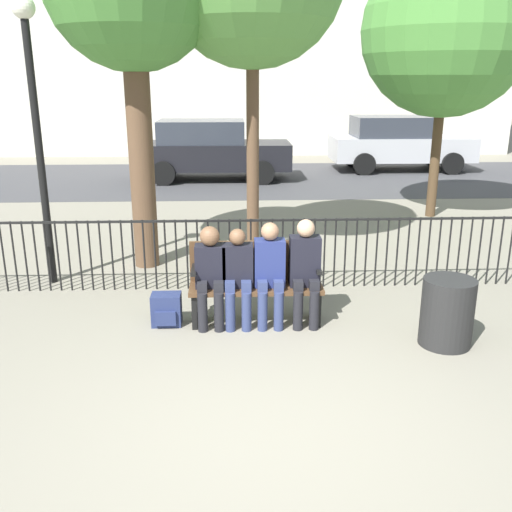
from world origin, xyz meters
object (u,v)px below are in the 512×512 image
(seated_person_0, at_px, (210,271))
(parked_car_0, at_px, (398,143))
(park_bench, at_px, (256,280))
(parked_car_1, at_px, (210,149))
(seated_person_2, at_px, (270,269))
(tree_1, at_px, (447,31))
(trash_bin, at_px, (447,312))
(lamp_post, at_px, (34,101))
(seated_person_1, at_px, (238,273))
(backpack, at_px, (166,310))
(seated_person_3, at_px, (305,267))

(seated_person_0, distance_m, parked_car_0, 12.51)
(park_bench, relative_size, parked_car_1, 0.36)
(seated_person_2, distance_m, tree_1, 7.01)
(trash_bin, bearing_deg, park_bench, 159.70)
(lamp_post, xyz_separation_m, parked_car_0, (7.56, 9.78, -1.57))
(seated_person_1, bearing_deg, seated_person_0, 179.60)
(seated_person_1, relative_size, tree_1, 0.22)
(seated_person_2, distance_m, lamp_post, 3.72)
(backpack, relative_size, lamp_post, 0.10)
(lamp_post, height_order, parked_car_0, lamp_post)
(seated_person_0, relative_size, seated_person_1, 1.03)
(seated_person_3, relative_size, parked_car_0, 0.29)
(seated_person_0, xyz_separation_m, tree_1, (4.31, 5.25, 2.89))
(seated_person_0, height_order, seated_person_3, seated_person_3)
(backpack, relative_size, parked_car_0, 0.09)
(seated_person_0, bearing_deg, trash_bin, -13.59)
(seated_person_0, bearing_deg, seated_person_3, 0.20)
(seated_person_2, bearing_deg, trash_bin, -18.31)
(park_bench, xyz_separation_m, parked_car_1, (-0.84, 9.73, 0.36))
(park_bench, xyz_separation_m, lamp_post, (-2.74, 1.42, 1.93))
(park_bench, relative_size, seated_person_0, 1.31)
(park_bench, height_order, seated_person_2, seated_person_2)
(seated_person_3, distance_m, tree_1, 6.80)
(seated_person_1, xyz_separation_m, seated_person_2, (0.36, 0.00, 0.04))
(seated_person_0, distance_m, seated_person_1, 0.31)
(backpack, bearing_deg, seated_person_2, -1.26)
(seated_person_1, distance_m, backpack, 0.93)
(seated_person_1, xyz_separation_m, lamp_post, (-2.54, 1.55, 1.79))
(backpack, height_order, parked_car_0, parked_car_0)
(parked_car_0, bearing_deg, seated_person_3, -110.64)
(seated_person_1, relative_size, lamp_post, 0.31)
(park_bench, distance_m, lamp_post, 3.64)
(seated_person_1, distance_m, seated_person_3, 0.75)
(seated_person_2, height_order, trash_bin, seated_person_2)
(seated_person_3, distance_m, trash_bin, 1.57)
(seated_person_1, height_order, backpack, seated_person_1)
(seated_person_2, height_order, parked_car_1, parked_car_1)
(seated_person_0, relative_size, seated_person_3, 0.95)
(parked_car_0, bearing_deg, park_bench, -113.26)
(backpack, height_order, trash_bin, trash_bin)
(tree_1, distance_m, trash_bin, 6.90)
(seated_person_1, height_order, tree_1, tree_1)
(parked_car_1, bearing_deg, seated_person_0, -88.05)
(tree_1, bearing_deg, trash_bin, -107.39)
(seated_person_1, bearing_deg, backpack, 177.90)
(seated_person_2, relative_size, backpack, 3.24)
(tree_1, distance_m, lamp_post, 7.60)
(park_bench, distance_m, seated_person_1, 0.28)
(seated_person_0, distance_m, parked_car_1, 9.87)
(park_bench, relative_size, seated_person_3, 1.24)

